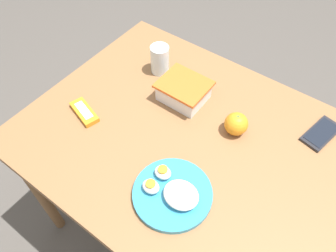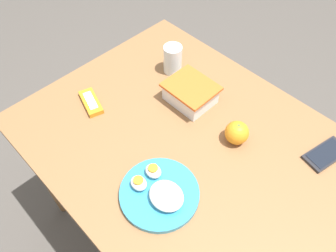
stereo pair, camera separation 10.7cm
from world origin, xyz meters
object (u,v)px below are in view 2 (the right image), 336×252
(candy_bar, at_px, (91,102))
(drinking_glass, at_px, (173,59))
(orange_fruit, at_px, (237,133))
(rice_plate, at_px, (160,192))
(food_container, at_px, (190,94))
(cell_phone, at_px, (326,154))

(candy_bar, distance_m, drinking_glass, 0.34)
(orange_fruit, height_order, candy_bar, orange_fruit)
(rice_plate, distance_m, candy_bar, 0.43)
(food_container, bearing_deg, drinking_glass, 156.87)
(food_container, relative_size, candy_bar, 1.26)
(food_container, xyz_separation_m, orange_fruit, (0.22, -0.02, 0.01))
(cell_phone, height_order, drinking_glass, drinking_glass)
(cell_phone, bearing_deg, food_container, -163.53)
(food_container, xyz_separation_m, cell_phone, (0.46, 0.14, -0.03))
(candy_bar, height_order, drinking_glass, drinking_glass)
(cell_phone, bearing_deg, orange_fruit, -146.29)
(food_container, xyz_separation_m, rice_plate, (0.19, -0.33, -0.01))
(rice_plate, distance_m, cell_phone, 0.54)
(orange_fruit, height_order, cell_phone, orange_fruit)
(food_container, relative_size, orange_fruit, 2.19)
(orange_fruit, distance_m, drinking_glass, 0.39)
(candy_bar, bearing_deg, orange_fruit, 27.92)
(food_container, height_order, drinking_glass, drinking_glass)
(food_container, xyz_separation_m, candy_bar, (-0.23, -0.26, -0.02))
(cell_phone, bearing_deg, candy_bar, -150.02)
(candy_bar, relative_size, cell_phone, 0.85)
(food_container, xyz_separation_m, drinking_glass, (-0.16, 0.07, 0.02))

